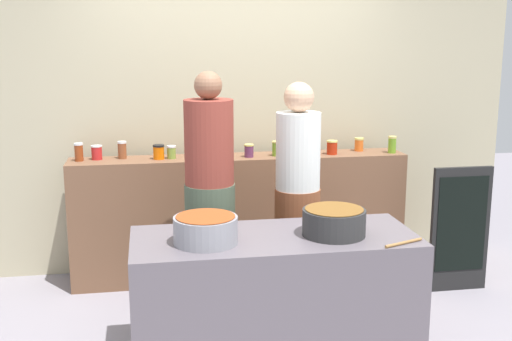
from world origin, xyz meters
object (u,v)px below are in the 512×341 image
(preserve_jar_1, at_px, (97,152))
(preserve_jar_3, at_px, (159,152))
(preserve_jar_7, at_px, (277,148))
(preserve_jar_9, at_px, (332,147))
(preserve_jar_4, at_px, (171,152))
(preserve_jar_5, at_px, (202,149))
(preserve_jar_8, at_px, (312,146))
(cooking_pot_left, at_px, (206,230))
(preserve_jar_6, at_px, (249,151))
(cooking_pot_center, at_px, (334,222))
(cook_in_cap, at_px, (297,207))
(preserve_jar_0, at_px, (79,152))
(preserve_jar_10, at_px, (359,144))
(cook_with_tongs, at_px, (210,207))
(wooden_spoon, at_px, (404,243))
(preserve_jar_2, at_px, (122,150))
(chalkboard_sign, at_px, (460,229))
(preserve_jar_11, at_px, (392,145))

(preserve_jar_1, bearing_deg, preserve_jar_3, -8.07)
(preserve_jar_7, xyz_separation_m, preserve_jar_9, (0.46, -0.01, -0.00))
(preserve_jar_1, height_order, preserve_jar_4, preserve_jar_1)
(preserve_jar_1, relative_size, preserve_jar_4, 1.08)
(preserve_jar_5, relative_size, preserve_jar_8, 1.01)
(cooking_pot_left, bearing_deg, preserve_jar_6, 71.23)
(cooking_pot_center, relative_size, cook_in_cap, 0.23)
(preserve_jar_3, relative_size, cooking_pot_center, 0.30)
(preserve_jar_0, distance_m, preserve_jar_1, 0.14)
(preserve_jar_0, distance_m, preserve_jar_8, 1.84)
(preserve_jar_10, relative_size, cook_with_tongs, 0.06)
(wooden_spoon, relative_size, cook_in_cap, 0.17)
(preserve_jar_0, distance_m, preserve_jar_6, 1.32)
(preserve_jar_2, height_order, preserve_jar_8, preserve_jar_2)
(preserve_jar_5, bearing_deg, cook_in_cap, -47.83)
(preserve_jar_7, bearing_deg, preserve_jar_4, 178.11)
(cooking_pot_center, xyz_separation_m, wooden_spoon, (0.34, -0.24, -0.07))
(cook_in_cap, bearing_deg, preserve_jar_7, 91.80)
(preserve_jar_3, distance_m, chalkboard_sign, 2.41)
(preserve_jar_1, distance_m, preserve_jar_8, 1.71)
(preserve_jar_4, height_order, preserve_jar_11, preserve_jar_11)
(preserve_jar_3, height_order, cooking_pot_center, preserve_jar_3)
(preserve_jar_3, distance_m, preserve_jar_8, 1.24)
(preserve_jar_11, xyz_separation_m, chalkboard_sign, (0.37, -0.52, -0.58))
(preserve_jar_1, relative_size, preserve_jar_5, 0.87)
(preserve_jar_1, xyz_separation_m, cook_in_cap, (1.44, -0.73, -0.31))
(preserve_jar_3, height_order, preserve_jar_11, preserve_jar_11)
(preserve_jar_9, relative_size, preserve_jar_10, 1.02)
(preserve_jar_0, relative_size, preserve_jar_6, 1.35)
(wooden_spoon, height_order, cook_in_cap, cook_in_cap)
(preserve_jar_3, distance_m, preserve_jar_10, 1.67)
(preserve_jar_4, bearing_deg, preserve_jar_6, -3.92)
(preserve_jar_6, bearing_deg, preserve_jar_1, 175.17)
(preserve_jar_11, bearing_deg, preserve_jar_2, 176.66)
(preserve_jar_2, height_order, preserve_jar_6, preserve_jar_2)
(preserve_jar_9, height_order, cooking_pot_left, preserve_jar_9)
(preserve_jar_1, distance_m, cook_with_tongs, 1.13)
(cooking_pot_center, bearing_deg, preserve_jar_9, 74.05)
(preserve_jar_8, height_order, cook_with_tongs, cook_with_tongs)
(preserve_jar_1, bearing_deg, preserve_jar_9, -2.87)
(preserve_jar_1, xyz_separation_m, cooking_pot_center, (1.47, -1.50, -0.20))
(wooden_spoon, bearing_deg, preserve_jar_8, 93.44)
(cooking_pot_center, bearing_deg, preserve_jar_3, 124.80)
(preserve_jar_5, distance_m, cooking_pot_center, 1.61)
(preserve_jar_1, height_order, cooking_pot_center, preserve_jar_1)
(preserve_jar_3, xyz_separation_m, cooking_pot_center, (0.99, -1.43, -0.20))
(preserve_jar_2, distance_m, preserve_jar_4, 0.39)
(preserve_jar_0, distance_m, preserve_jar_5, 0.95)
(preserve_jar_2, bearing_deg, preserve_jar_5, -4.99)
(preserve_jar_1, relative_size, preserve_jar_7, 0.93)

